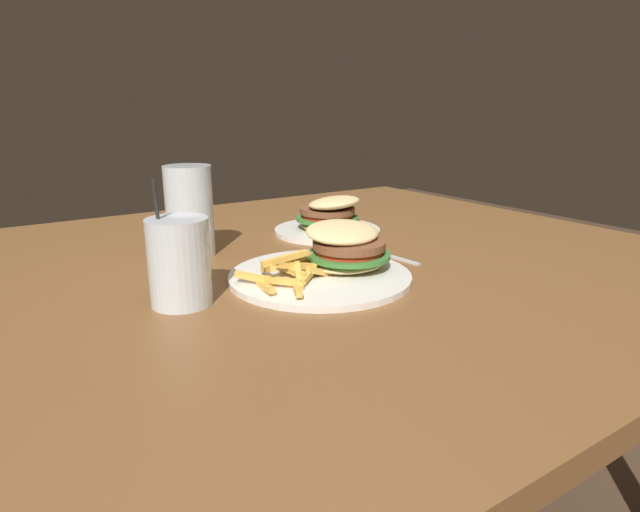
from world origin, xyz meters
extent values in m
cube|color=brown|center=(0.00, 0.00, 0.71)|extent=(1.34, 1.18, 0.03)
cylinder|color=brown|center=(0.60, 0.52, 0.35)|extent=(0.07, 0.07, 0.70)
cylinder|color=white|center=(-0.06, -0.11, 0.74)|extent=(0.29, 0.29, 0.01)
ellipsoid|color=#E0C17F|center=(-0.01, -0.11, 0.75)|extent=(0.14, 0.12, 0.02)
cylinder|color=#38752D|center=(-0.01, -0.11, 0.76)|extent=(0.15, 0.15, 0.01)
cylinder|color=red|center=(-0.01, -0.11, 0.77)|extent=(0.12, 0.12, 0.01)
cylinder|color=brown|center=(-0.01, -0.11, 0.78)|extent=(0.13, 0.13, 0.01)
ellipsoid|color=#E0C17F|center=(-0.01, -0.09, 0.80)|extent=(0.14, 0.12, 0.04)
cube|color=gold|center=(-0.15, -0.10, 0.76)|extent=(0.03, 0.07, 0.03)
cube|color=gold|center=(-0.14, -0.16, 0.75)|extent=(0.04, 0.07, 0.02)
cube|color=gold|center=(-0.15, -0.13, 0.75)|extent=(0.05, 0.05, 0.01)
cube|color=gold|center=(-0.12, -0.13, 0.75)|extent=(0.04, 0.06, 0.03)
cube|color=gold|center=(-0.17, -0.10, 0.75)|extent=(0.06, 0.05, 0.02)
cube|color=gold|center=(-0.08, -0.08, 0.75)|extent=(0.06, 0.02, 0.03)
cube|color=gold|center=(-0.07, -0.12, 0.75)|extent=(0.06, 0.02, 0.03)
cube|color=gold|center=(-0.09, -0.08, 0.75)|extent=(0.06, 0.03, 0.02)
cube|color=gold|center=(-0.09, -0.12, 0.75)|extent=(0.06, 0.06, 0.01)
cube|color=gold|center=(-0.12, -0.10, 0.77)|extent=(0.08, 0.01, 0.02)
cube|color=gold|center=(-0.07, -0.08, 0.75)|extent=(0.01, 0.06, 0.03)
cube|color=gold|center=(-0.10, -0.09, 0.76)|extent=(0.09, 0.02, 0.01)
cube|color=gold|center=(-0.09, -0.08, 0.75)|extent=(0.05, 0.05, 0.02)
cube|color=gold|center=(-0.17, -0.13, 0.75)|extent=(0.02, 0.06, 0.02)
cube|color=gold|center=(-0.11, -0.11, 0.75)|extent=(0.01, 0.07, 0.01)
cube|color=gold|center=(-0.11, -0.11, 0.76)|extent=(0.07, 0.02, 0.02)
cylinder|color=silver|center=(-0.18, 0.14, 0.81)|extent=(0.09, 0.09, 0.16)
cylinder|color=gold|center=(-0.18, 0.14, 0.81)|extent=(0.07, 0.07, 0.15)
cylinder|color=silver|center=(-0.28, -0.09, 0.79)|extent=(0.08, 0.08, 0.12)
cylinder|color=#EFA819|center=(-0.28, -0.09, 0.78)|extent=(0.07, 0.07, 0.09)
cylinder|color=black|center=(-0.30, -0.08, 0.82)|extent=(0.02, 0.02, 0.17)
ellipsoid|color=silver|center=(0.11, 0.01, 0.74)|extent=(0.05, 0.06, 0.02)
cube|color=silver|center=(0.12, -0.08, 0.73)|extent=(0.02, 0.13, 0.00)
cylinder|color=white|center=(0.13, 0.15, 0.74)|extent=(0.23, 0.23, 0.01)
ellipsoid|color=#E0C17F|center=(0.13, 0.15, 0.75)|extent=(0.16, 0.16, 0.02)
cylinder|color=#38752D|center=(0.13, 0.15, 0.76)|extent=(0.18, 0.18, 0.01)
cylinder|color=red|center=(0.13, 0.15, 0.77)|extent=(0.15, 0.15, 0.01)
cylinder|color=brown|center=(0.13, 0.15, 0.78)|extent=(0.16, 0.16, 0.01)
ellipsoid|color=#E0C17F|center=(0.13, 0.13, 0.80)|extent=(0.16, 0.16, 0.03)
camera|label=1|loc=(-0.51, -0.78, 1.00)|focal=30.00mm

